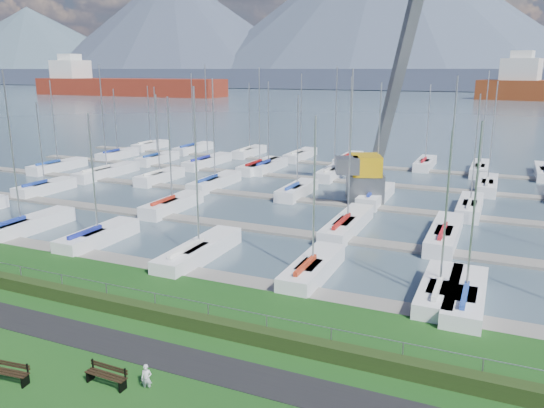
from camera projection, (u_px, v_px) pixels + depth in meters
The scene contains 13 objects.
path at pixel (134, 348), 23.08m from camera, with size 160.00×2.00×0.04m, color black.
water at pixel (477, 95), 256.57m from camera, with size 800.00×540.00×0.20m, color #465866.
hedge at pixel (168, 316), 25.30m from camera, with size 80.00×0.70×0.70m, color #213212.
fence at pixel (172, 297), 25.45m from camera, with size 0.04×0.04×80.00m, color gray.
foothill at pixel (485, 79), 317.11m from camera, with size 900.00×80.00×12.00m, color #40475E.
mountains at pixel (507, 18), 370.42m from camera, with size 1190.00×360.00×115.00m.
docks at pixel (333, 203), 48.87m from camera, with size 90.00×41.60×0.25m.
bench_left at pixel (9, 372), 20.52m from camera, with size 1.84×0.62×0.85m.
bench_right at pixel (107, 375), 20.32m from camera, with size 1.81×0.46×0.85m.
person at pixel (146, 375), 20.08m from camera, with size 0.41×0.27×1.13m, color #BCBBC3.
crane at pixel (375, 141), 48.95m from camera, with size 7.68×12.94×22.35m.
cargo_ship_west at pixel (120, 87), 250.83m from camera, with size 96.94×19.08×21.50m.
sailboat_fleet at pixel (326, 138), 50.68m from camera, with size 74.29×49.92×13.66m.
Camera 1 is at (13.87, -19.64, 11.81)m, focal length 35.00 mm.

